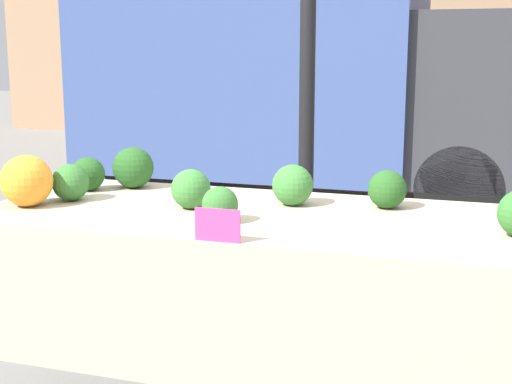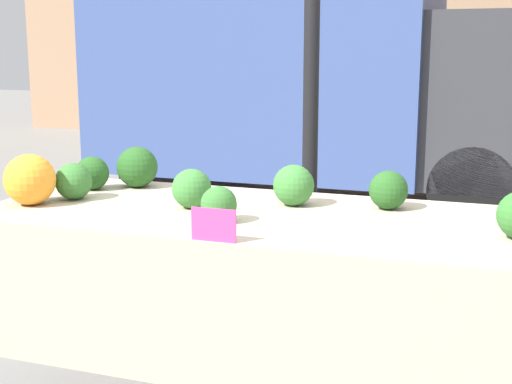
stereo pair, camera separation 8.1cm
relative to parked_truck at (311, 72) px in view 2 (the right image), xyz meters
name	(u,v)px [view 2 (the right image)]	position (x,y,z in m)	size (l,w,h in m)	color
tent_pole	(311,86)	(1.05, -3.86, 0.07)	(0.07, 0.07, 2.72)	black
parked_truck	(311,72)	(0.00, 0.00, 0.00)	(4.35, 2.10, 2.41)	#384C84
market_table	(250,245)	(1.00, -4.53, -0.49)	(2.11, 0.90, 0.91)	tan
orange_cauliflower	(30,180)	(0.11, -4.63, -0.28)	(0.20, 0.20, 0.20)	orange
romanesco_head	(81,174)	(0.06, -4.20, -0.33)	(0.13, 0.13, 0.10)	#93B238
broccoli_head_0	(92,173)	(0.17, -4.28, -0.31)	(0.15, 0.15, 0.15)	#23511E
broccoli_head_1	(74,181)	(0.21, -4.48, -0.31)	(0.15, 0.15, 0.15)	#336B2D
broccoli_head_2	(388,190)	(1.47, -4.23, -0.31)	(0.15, 0.15, 0.15)	#23511E
broccoli_head_3	(219,204)	(0.93, -4.65, -0.32)	(0.13, 0.13, 0.13)	#336B2D
broccoli_head_4	(192,189)	(0.74, -4.47, -0.31)	(0.16, 0.16, 0.16)	#387533
broccoli_head_6	(137,167)	(0.33, -4.16, -0.29)	(0.18, 0.18, 0.18)	#23511E
broccoli_head_7	(294,185)	(1.10, -4.29, -0.30)	(0.16, 0.16, 0.16)	#387533
price_sign	(214,225)	(1.01, -4.90, -0.33)	(0.16, 0.01, 0.11)	#E53D84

